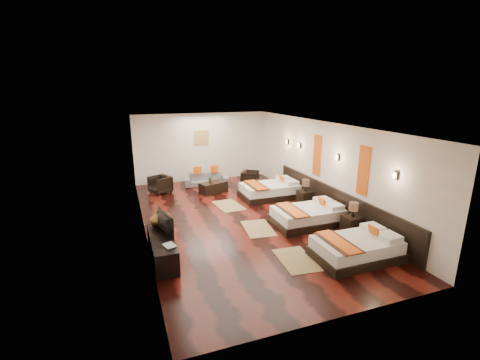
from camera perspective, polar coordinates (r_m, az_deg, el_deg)
name	(u,v)px	position (r m, az deg, el deg)	size (l,w,h in m)	color
floor	(240,219)	(10.03, 0.07, -6.68)	(5.50, 9.50, 0.01)	black
ceiling	(240,125)	(9.35, 0.08, 9.43)	(5.50, 9.50, 0.01)	white
back_wall	(202,147)	(14.06, -6.58, 5.61)	(5.50, 0.01, 2.80)	silver
left_wall	(142,183)	(9.06, -16.50, -0.43)	(0.01, 9.50, 2.80)	silver
right_wall	(322,166)	(10.82, 13.91, 2.29)	(0.01, 9.50, 2.80)	silver
headboard_panel	(334,203)	(10.43, 15.80, -3.79)	(0.08, 6.60, 0.90)	black
bed_near	(357,248)	(8.21, 19.36, -10.93)	(1.93, 1.22, 0.74)	black
bed_mid	(308,216)	(9.78, 11.59, -6.00)	(1.97, 1.24, 0.75)	black
bed_far	(270,190)	(11.92, 5.18, -1.77)	(2.02, 1.27, 0.77)	black
nightstand_a	(352,223)	(9.44, 18.61, -6.98)	(0.45, 0.45, 0.89)	black
nightstand_b	(305,196)	(11.29, 11.07, -2.74)	(0.45, 0.45, 0.88)	black
jute_mat_near	(296,260)	(7.91, 9.60, -13.31)	(0.75, 1.20, 0.01)	#9C824F
jute_mat_mid	(258,228)	(9.40, 3.12, -8.26)	(0.75, 1.20, 0.01)	#9C824F
jute_mat_far	(229,205)	(11.13, -1.95, -4.37)	(0.75, 1.20, 0.01)	#9C824F
tv_console	(162,248)	(7.92, -13.18, -11.28)	(0.50, 1.80, 0.55)	black
tv	(162,223)	(7.88, -13.23, -7.22)	(0.86, 0.11, 0.49)	black
book	(165,247)	(7.30, -12.78, -11.11)	(0.22, 0.30, 0.03)	black
figurine	(157,218)	(8.34, -13.96, -6.38)	(0.37, 0.37, 0.38)	brown
sofa	(206,179)	(13.44, -5.78, 0.14)	(1.70, 0.67, 0.50)	slate
armchair_left	(160,185)	(12.72, -13.50, -0.75)	(0.69, 0.71, 0.64)	black
armchair_right	(250,178)	(13.37, 1.73, 0.34)	(0.63, 0.65, 0.59)	black
coffee_table	(213,187)	(12.47, -4.58, -1.28)	(1.00, 0.50, 0.40)	black
table_plant	(211,179)	(12.40, -5.05, 0.21)	(0.24, 0.20, 0.26)	#2B6421
orange_panel_a	(364,171)	(9.27, 20.37, 1.50)	(0.04, 0.40, 1.30)	#D86014
orange_panel_b	(317,155)	(10.99, 13.06, 4.14)	(0.04, 0.40, 1.30)	#D86014
sconce_near	(396,175)	(8.44, 25.08, 0.74)	(0.07, 0.12, 0.18)	black
sconce_mid	(338,157)	(10.06, 16.36, 3.76)	(0.07, 0.12, 0.18)	black
sconce_far	(299,145)	(11.87, 10.14, 5.86)	(0.07, 0.12, 0.18)	black
sconce_lounge	(287,142)	(12.65, 8.11, 6.53)	(0.07, 0.12, 0.18)	black
gold_artwork	(201,138)	(13.98, -6.62, 7.21)	(0.60, 0.04, 0.60)	#AD873F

